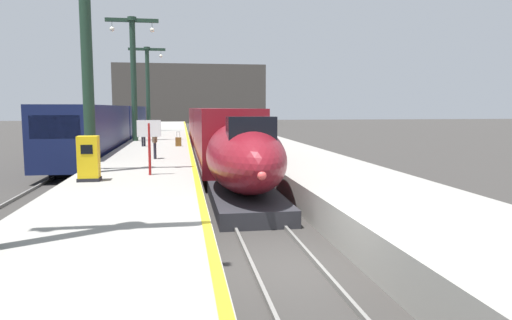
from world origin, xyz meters
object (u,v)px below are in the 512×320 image
station_column_mid (86,32)px  station_column_distant (148,81)px  highspeed_train_main (215,133)px  ticket_machine_yellow (89,160)px  rolling_suitcase (178,142)px  departure_info_board (149,136)px  passenger_near_edge (143,132)px  regional_train_adjacent (112,126)px  passenger_mid_platform (155,139)px  station_column_far (133,67)px

station_column_mid → station_column_distant: (0.00, 33.68, 0.04)m
highspeed_train_main → ticket_machine_yellow: bearing=-110.2°
highspeed_train_main → rolling_suitcase: size_ratio=39.80×
ticket_machine_yellow → departure_info_board: bearing=29.3°
departure_info_board → passenger_near_edge: bearing=95.5°
regional_train_adjacent → station_column_distant: (2.20, 12.11, 4.47)m
station_column_mid → departure_info_board: (2.38, -1.13, -4.01)m
station_column_mid → passenger_mid_platform: (2.26, 4.68, -4.53)m
ticket_machine_yellow → station_column_far: bearing=91.0°
rolling_suitcase → ticket_machine_yellow: 14.99m
regional_train_adjacent → station_column_far: (2.20, -3.39, 4.62)m
station_column_distant → ticket_machine_yellow: station_column_distant is taller
highspeed_train_main → station_column_far: (-5.90, 5.35, 4.83)m
station_column_mid → rolling_suitcase: station_column_mid is taller
station_column_far → highspeed_train_main: bearing=-42.2°
station_column_far → passenger_near_edge: size_ratio=5.63×
regional_train_adjacent → departure_info_board: bearing=-78.6°
highspeed_train_main → station_column_far: bearing=137.8°
rolling_suitcase → station_column_far: bearing=120.3°
passenger_mid_platform → highspeed_train_main: bearing=65.9°
passenger_near_edge → rolling_suitcase: passenger_near_edge is taller
highspeed_train_main → passenger_near_edge: highspeed_train_main is taller
station_column_far → departure_info_board: 19.90m
highspeed_train_main → station_column_mid: bearing=-114.7°
regional_train_adjacent → passenger_near_edge: 9.46m
station_column_mid → station_column_far: 18.18m
ticket_machine_yellow → rolling_suitcase: bearing=78.3°
station_column_far → departure_info_board: (2.38, -19.31, -4.20)m
highspeed_train_main → rolling_suitcase: 2.61m
station_column_far → passenger_mid_platform: bearing=-80.5°
station_column_distant → highspeed_train_main: bearing=-74.2°
passenger_mid_platform → regional_train_adjacent: bearing=104.8°
highspeed_train_main → passenger_near_edge: bearing=-178.3°
passenger_mid_platform → departure_info_board: size_ratio=0.80×
rolling_suitcase → departure_info_board: 13.62m
passenger_near_edge → departure_info_board: size_ratio=0.80×
station_column_distant → departure_info_board: size_ratio=4.36×
station_column_far → rolling_suitcase: bearing=-59.7°
station_column_mid → ticket_machine_yellow: (0.35, -2.28, -4.78)m
station_column_mid → station_column_far: bearing=90.0°
station_column_far → station_column_distant: bearing=90.0°
regional_train_adjacent → departure_info_board: regional_train_adjacent is taller
passenger_near_edge → rolling_suitcase: size_ratio=1.72×
departure_info_board → ticket_machine_yellow: bearing=-150.7°
regional_train_adjacent → rolling_suitcase: regional_train_adjacent is taller
station_column_mid → ticket_machine_yellow: 5.30m
station_column_far → rolling_suitcase: station_column_far is taller
regional_train_adjacent → passenger_mid_platform: 17.47m
passenger_near_edge → station_column_far: bearing=100.9°
station_column_far → passenger_near_edge: station_column_far is taller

